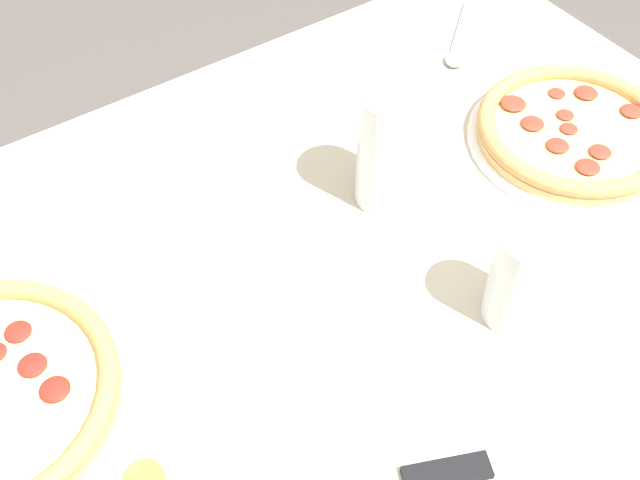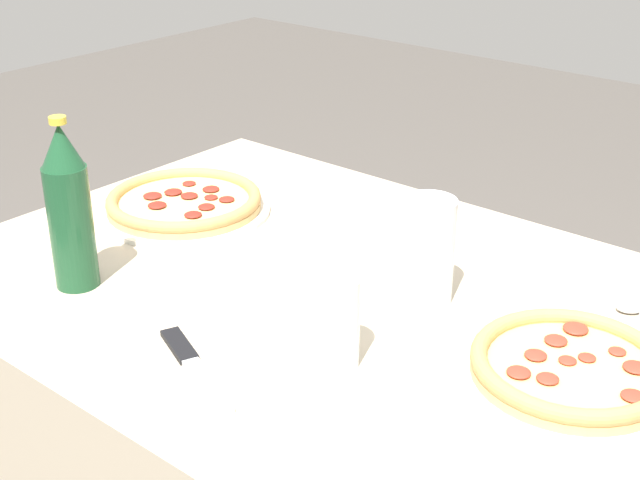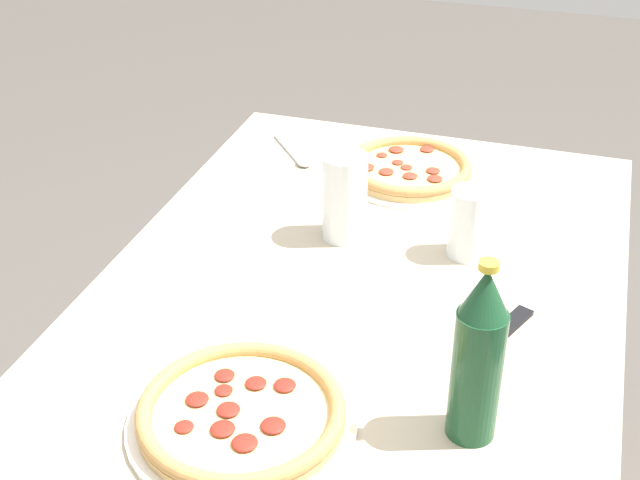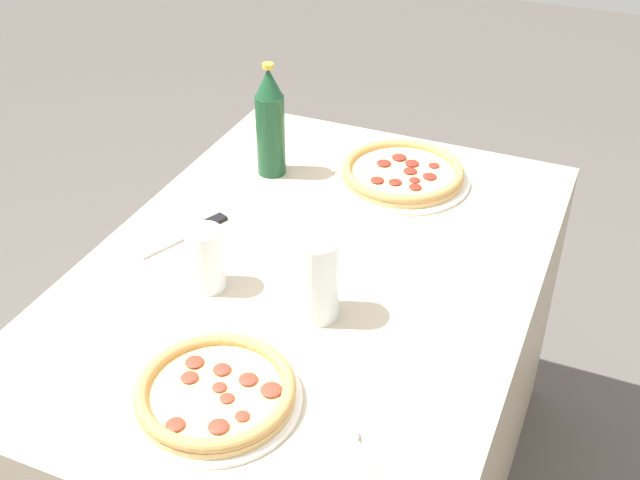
% 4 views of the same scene
% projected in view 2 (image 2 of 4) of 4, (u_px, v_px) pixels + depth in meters
% --- Properties ---
extents(table, '(1.18, 0.83, 0.71)m').
position_uv_depth(table, '(329.00, 479.00, 1.46)').
color(table, '#B7A88E').
rests_on(table, ground_plane).
extents(pizza_margherita, '(0.30, 0.30, 0.04)m').
position_uv_depth(pizza_margherita, '(184.00, 203.00, 1.56)').
color(pizza_margherita, silver).
rests_on(pizza_margherita, table).
extents(pizza_salami, '(0.27, 0.27, 0.04)m').
position_uv_depth(pizza_salami, '(571.00, 368.00, 1.09)').
color(pizza_salami, white).
rests_on(pizza_salami, table).
extents(glass_red_wine, '(0.07, 0.07, 0.12)m').
position_uv_depth(glass_red_wine, '(333.00, 325.00, 1.11)').
color(glass_red_wine, white).
rests_on(glass_red_wine, table).
extents(glass_iced_tea, '(0.08, 0.08, 0.16)m').
position_uv_depth(glass_iced_tea, '(427.00, 255.00, 1.26)').
color(glass_iced_tea, white).
rests_on(glass_iced_tea, table).
extents(beer_bottle, '(0.06, 0.06, 0.26)m').
position_uv_depth(beer_bottle, '(69.00, 208.00, 1.28)').
color(beer_bottle, '#194728').
rests_on(beer_bottle, table).
extents(knife, '(0.20, 0.10, 0.01)m').
position_uv_depth(knife, '(193.00, 365.00, 1.12)').
color(knife, black).
rests_on(knife, table).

